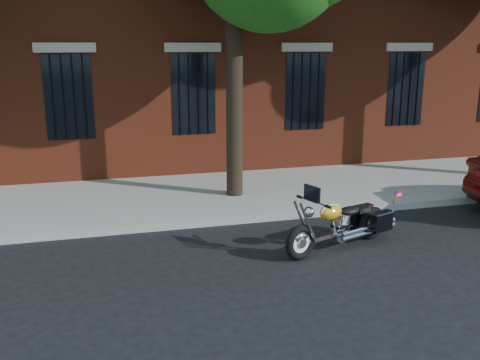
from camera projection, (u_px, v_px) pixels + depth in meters
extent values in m
plane|color=black|center=(249.00, 249.00, 9.21)|extent=(120.00, 120.00, 0.00)
cube|color=gray|center=(229.00, 220.00, 10.49)|extent=(40.00, 0.16, 0.15)
cube|color=gray|center=(210.00, 195.00, 12.25)|extent=(40.00, 3.60, 0.15)
cube|color=black|center=(193.00, 94.00, 13.45)|extent=(1.10, 0.14, 2.00)
cube|color=#B2A893|center=(193.00, 47.00, 13.14)|extent=(1.40, 0.20, 0.22)
cylinder|color=black|center=(194.00, 95.00, 13.38)|extent=(0.04, 0.04, 2.00)
cylinder|color=black|center=(234.00, 89.00, 11.43)|extent=(0.36, 0.36, 5.00)
torus|color=black|center=(301.00, 242.00, 8.67)|extent=(0.61, 0.33, 0.60)
torus|color=black|center=(372.00, 223.00, 9.61)|extent=(0.61, 0.33, 0.60)
cylinder|color=white|center=(301.00, 242.00, 8.67)|extent=(0.44, 0.20, 0.45)
cylinder|color=white|center=(372.00, 223.00, 9.61)|extent=(0.44, 0.20, 0.45)
ellipsoid|color=white|center=(301.00, 237.00, 8.65)|extent=(0.34, 0.21, 0.17)
ellipsoid|color=yellow|center=(373.00, 217.00, 9.58)|extent=(0.34, 0.22, 0.17)
cube|color=white|center=(338.00, 233.00, 9.14)|extent=(1.30, 0.54, 0.07)
cylinder|color=white|center=(340.00, 234.00, 9.17)|extent=(0.32, 0.25, 0.29)
cylinder|color=white|center=(365.00, 231.00, 9.29)|extent=(1.08, 0.45, 0.08)
ellipsoid|color=yellow|center=(331.00, 212.00, 8.93)|extent=(0.50, 0.39, 0.26)
ellipsoid|color=black|center=(350.00, 211.00, 9.19)|extent=(0.50, 0.39, 0.14)
cube|color=black|center=(362.00, 215.00, 9.76)|extent=(0.45, 0.28, 0.34)
cube|color=black|center=(382.00, 221.00, 9.39)|extent=(0.45, 0.28, 0.34)
cylinder|color=white|center=(313.00, 202.00, 8.65)|extent=(0.27, 0.67, 0.03)
sphere|color=white|center=(309.00, 212.00, 8.64)|extent=(0.23, 0.23, 0.18)
cube|color=black|center=(312.00, 193.00, 8.59)|extent=(0.15, 0.35, 0.25)
cube|color=red|center=(398.00, 194.00, 9.43)|extent=(0.19, 0.08, 0.13)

